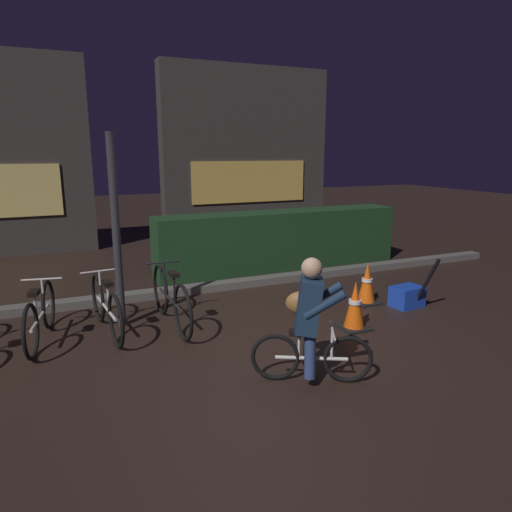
# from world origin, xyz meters

# --- Properties ---
(ground_plane) EXTENTS (40.00, 40.00, 0.00)m
(ground_plane) POSITION_xyz_m (0.00, 0.00, 0.00)
(ground_plane) COLOR black
(sidewalk_curb) EXTENTS (12.00, 0.24, 0.12)m
(sidewalk_curb) POSITION_xyz_m (0.00, 2.20, 0.06)
(sidewalk_curb) COLOR #56544F
(sidewalk_curb) RESTS_ON ground
(hedge_row) EXTENTS (4.80, 0.70, 1.10)m
(hedge_row) POSITION_xyz_m (1.80, 3.10, 0.55)
(hedge_row) COLOR #19381C
(hedge_row) RESTS_ON ground
(storefront_right) EXTENTS (4.66, 0.54, 4.40)m
(storefront_right) POSITION_xyz_m (2.82, 7.20, 2.19)
(storefront_right) COLOR #383330
(storefront_right) RESTS_ON ground
(street_post) EXTENTS (0.10, 0.10, 2.44)m
(street_post) POSITION_xyz_m (-1.43, 1.20, 1.22)
(street_post) COLOR #2D2D33
(street_post) RESTS_ON ground
(parked_bike_left_mid) EXTENTS (0.46, 1.52, 0.71)m
(parked_bike_left_mid) POSITION_xyz_m (-2.37, 1.04, 0.33)
(parked_bike_left_mid) COLOR black
(parked_bike_left_mid) RESTS_ON ground
(parked_bike_center_left) EXTENTS (0.46, 1.61, 0.75)m
(parked_bike_center_left) POSITION_xyz_m (-1.63, 1.01, 0.34)
(parked_bike_center_left) COLOR black
(parked_bike_center_left) RESTS_ON ground
(parked_bike_center_right) EXTENTS (0.46, 1.73, 0.79)m
(parked_bike_center_right) POSITION_xyz_m (-0.84, 0.94, 0.36)
(parked_bike_center_right) COLOR black
(parked_bike_center_right) RESTS_ON ground
(traffic_cone_near) EXTENTS (0.36, 0.36, 0.63)m
(traffic_cone_near) POSITION_xyz_m (1.26, -0.10, 0.30)
(traffic_cone_near) COLOR black
(traffic_cone_near) RESTS_ON ground
(traffic_cone_far) EXTENTS (0.36, 0.36, 0.62)m
(traffic_cone_far) POSITION_xyz_m (2.02, 0.67, 0.30)
(traffic_cone_far) COLOR black
(traffic_cone_far) RESTS_ON ground
(blue_crate) EXTENTS (0.47, 0.36, 0.30)m
(blue_crate) POSITION_xyz_m (2.46, 0.30, 0.15)
(blue_crate) COLOR #193DB7
(blue_crate) RESTS_ON ground
(cyclist) EXTENTS (1.07, 0.67, 1.25)m
(cyclist) POSITION_xyz_m (0.04, -1.04, 0.63)
(cyclist) COLOR black
(cyclist) RESTS_ON ground
(closed_umbrella) EXTENTS (0.11, 0.40, 0.79)m
(closed_umbrella) POSITION_xyz_m (2.55, 0.05, 0.40)
(closed_umbrella) COLOR black
(closed_umbrella) RESTS_ON ground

